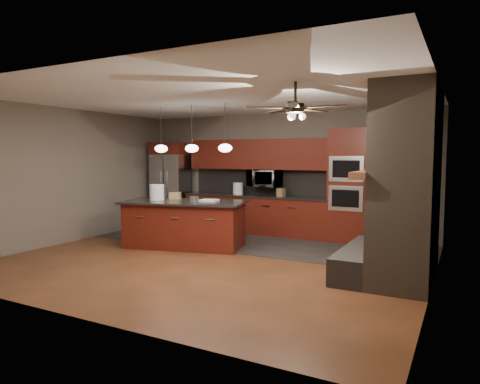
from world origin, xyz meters
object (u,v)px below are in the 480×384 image
Objects in this scene: microwave at (265,178)px; white_bucket at (157,192)px; counter_box at (281,192)px; paint_can at (194,199)px; paint_tray at (209,200)px; cardboard_box at (175,196)px; oven_tower at (349,186)px; counter_bucket at (238,189)px; refrigerator at (172,185)px; kitchen_island at (184,224)px.

white_bucket is at bearing -123.00° from microwave.
paint_can is at bearing -99.15° from counter_box.
paint_tray is (0.18, 0.26, -0.04)m from paint_can.
paint_can is 0.77× the size of cardboard_box.
oven_tower is at bearing 18.19° from counter_box.
counter_bucket is at bearing 70.86° from white_bucket.
counter_box reaches higher than paint_tray.
refrigerator is 2.81m from paint_tray.
counter_bucket is at bearing 94.10° from paint_can.
paint_tray is at bearing -38.14° from refrigerator.
refrigerator reaches higher than white_bucket.
paint_tray is 1.25× the size of counter_bucket.
kitchen_island is 2.40m from counter_box.
counter_bucket reaches higher than paint_tray.
oven_tower is 3.25× the size of microwave.
white_bucket is (1.15, -2.04, 0.00)m from refrigerator.
white_bucket is at bearing -148.03° from oven_tower.
kitchen_island is 8.31× the size of white_bucket.
paint_tray is 1.89× the size of counter_box.
white_bucket is 1.14× the size of counter_bucket.
oven_tower reaches higher than kitchen_island.
oven_tower is 6.88× the size of paint_tray.
kitchen_island is (-0.80, -2.08, -0.84)m from microwave.
paint_tray is at bearing -97.79° from counter_box.
white_bucket reaches higher than paint_tray.
cardboard_box is at bearing -150.60° from oven_tower.
oven_tower is at bearing 31.97° from white_bucket.
microwave is 4.35× the size of paint_can.
oven_tower is 3.99m from white_bucket.
counter_bucket is (-2.65, 0.01, -0.15)m from oven_tower.
oven_tower is at bearing 39.65° from paint_can.
microwave is 0.56m from counter_box.
counter_bucket is (-0.67, -0.05, -0.26)m from microwave.
paint_tray is 1.59× the size of cardboard_box.
paint_tray is 0.85m from cardboard_box.
counter_bucket is (-0.33, 1.82, 0.10)m from paint_tray.
white_bucket is 0.40m from cardboard_box.
paint_tray is (2.21, -1.73, -0.14)m from refrigerator.
refrigerator is at bearing -177.53° from counter_bucket.
kitchen_island is at bearing -110.89° from microwave.
refrigerator is 12.77× the size of paint_can.
oven_tower reaches higher than refrigerator.
microwave is at bearing 57.00° from white_bucket.
refrigerator reaches higher than microwave.
microwave is at bearing 55.17° from kitchen_island.
oven_tower is 10.94× the size of cardboard_box.
refrigerator is at bearing -179.07° from oven_tower.
refrigerator is 1.88m from counter_bucket.
counter_box is (1.65, 1.74, 0.00)m from cardboard_box.
microwave reaches higher than cardboard_box.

